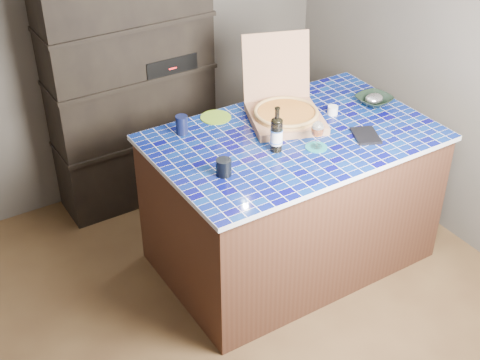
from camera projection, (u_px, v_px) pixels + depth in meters
room at (241, 140)px, 3.65m from camera, size 3.50×3.50×3.50m
shelving_unit at (132, 92)px, 4.92m from camera, size 1.20×0.41×1.80m
kitchen_island at (291, 199)px, 4.49m from camera, size 1.80×1.15×0.98m
pizza_box at (285, 110)px, 4.35m from camera, size 0.62×0.68×0.50m
mead_bottle at (277, 134)px, 4.01m from camera, size 0.08×0.08×0.29m
teal_trivet at (316, 147)px, 4.10m from camera, size 0.14×0.14×0.01m
wine_glass at (318, 130)px, 4.03m from camera, size 0.08×0.08×0.18m
tumbler at (224, 167)px, 3.82m from camera, size 0.09×0.09×0.10m
dvd_case at (366, 135)px, 4.21m from camera, size 0.22×0.25×0.02m
bowl at (374, 100)px, 4.57m from camera, size 0.26×0.26×0.06m
foil_contents at (374, 99)px, 4.56m from camera, size 0.13×0.11×0.06m
white_jar at (333, 110)px, 4.44m from camera, size 0.07×0.07×0.06m
navy_cup at (182, 125)px, 4.21m from camera, size 0.08×0.08×0.12m
green_trivet at (216, 117)px, 4.42m from camera, size 0.20×0.20×0.01m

